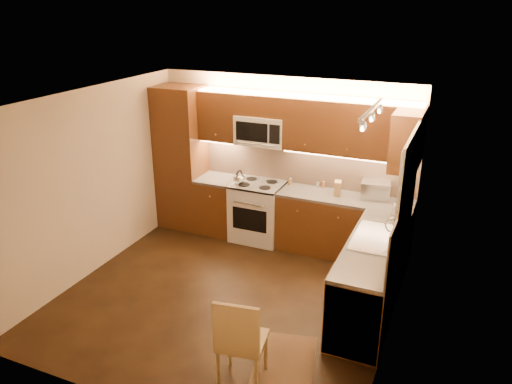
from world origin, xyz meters
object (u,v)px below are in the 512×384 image
at_px(stove, 258,211).
at_px(kettle, 239,177).
at_px(toaster_oven, 376,190).
at_px(dining_chair, 242,338).
at_px(sink, 377,233).
at_px(soap_bottle, 397,207).
at_px(knife_block, 338,188).
at_px(microwave, 262,130).

bearing_deg(stove, kettle, -152.59).
bearing_deg(toaster_oven, dining_chair, -108.94).
relative_size(sink, soap_bottle, 3.93).
bearing_deg(kettle, toaster_oven, 22.09).
relative_size(toaster_oven, soap_bottle, 1.84).
distance_m(kettle, toaster_oven, 2.02).
height_order(sink, dining_chair, sink).
height_order(kettle, soap_bottle, kettle).
distance_m(stove, kettle, 0.64).
height_order(kettle, knife_block, kettle).
height_order(toaster_oven, soap_bottle, toaster_oven).
relative_size(microwave, dining_chair, 0.76).
distance_m(toaster_oven, dining_chair, 3.25).
bearing_deg(kettle, knife_block, 20.91).
bearing_deg(sink, microwave, 147.79).
xyz_separation_m(stove, dining_chair, (1.10, -2.97, 0.04)).
distance_m(stove, microwave, 1.27).
distance_m(microwave, dining_chair, 3.52).
xyz_separation_m(sink, soap_bottle, (0.11, 0.79, 0.03)).
xyz_separation_m(stove, toaster_oven, (1.74, 0.17, 0.56)).
bearing_deg(soap_bottle, kettle, -179.23).
bearing_deg(soap_bottle, sink, -92.07).
distance_m(microwave, sink, 2.48).
bearing_deg(soap_bottle, stove, 176.64).
distance_m(stove, sink, 2.35).
bearing_deg(microwave, sink, -32.21).
xyz_separation_m(sink, dining_chair, (-0.90, -1.85, -0.48)).
bearing_deg(knife_block, sink, -69.26).
height_order(stove, dining_chair, dining_chair).
bearing_deg(dining_chair, toaster_oven, 69.71).
height_order(microwave, sink, microwave).
distance_m(toaster_oven, soap_bottle, 0.62).
distance_m(microwave, knife_block, 1.41).
distance_m(stove, knife_block, 1.33).
distance_m(knife_block, dining_chair, 3.08).
bearing_deg(microwave, stove, -90.00).
bearing_deg(knife_block, kettle, 174.64).
bearing_deg(dining_chair, sink, 55.24).
relative_size(microwave, knife_block, 3.64).
height_order(stove, soap_bottle, soap_bottle).
height_order(kettle, toaster_oven, toaster_oven).
height_order(knife_block, dining_chair, knife_block).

